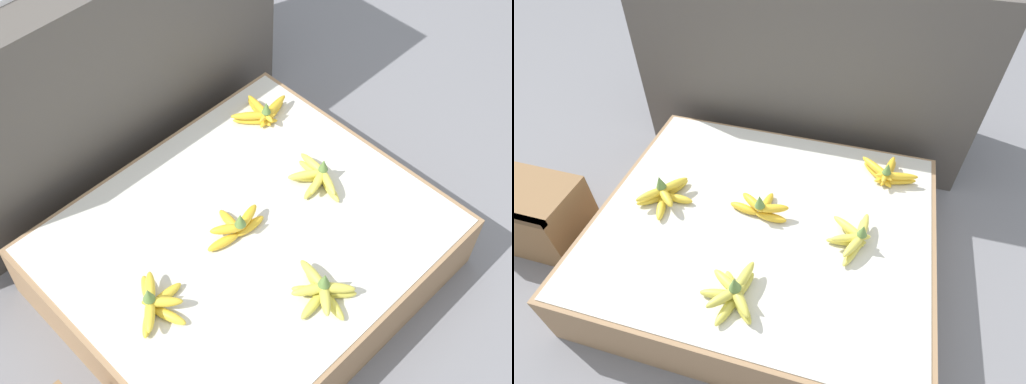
% 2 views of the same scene
% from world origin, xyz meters
% --- Properties ---
extents(ground_plane, '(10.00, 10.00, 0.00)m').
position_xyz_m(ground_plane, '(0.00, 0.00, 0.00)').
color(ground_plane, slate).
extents(display_platform, '(1.17, 0.99, 0.24)m').
position_xyz_m(display_platform, '(0.00, 0.00, 0.12)').
color(display_platform, '#997551').
rests_on(display_platform, ground_plane).
extents(back_vendor_table, '(1.48, 0.54, 0.83)m').
position_xyz_m(back_vendor_table, '(-0.02, 0.85, 0.41)').
color(back_vendor_table, '#4C4742').
rests_on(back_vendor_table, ground_plane).
extents(wooden_crate, '(0.38, 0.25, 0.27)m').
position_xyz_m(wooden_crate, '(-0.89, -0.13, 0.14)').
color(wooden_crate, olive).
rests_on(wooden_crate, ground_plane).
extents(banana_bunch_front_midleft, '(0.19, 0.22, 0.11)m').
position_xyz_m(banana_bunch_front_midleft, '(0.00, -0.32, 0.27)').
color(banana_bunch_front_midleft, gold).
rests_on(banana_bunch_front_midleft, display_platform).
extents(banana_bunch_middle_left, '(0.20, 0.22, 0.11)m').
position_xyz_m(banana_bunch_middle_left, '(-0.37, -0.01, 0.27)').
color(banana_bunch_middle_left, gold).
rests_on(banana_bunch_middle_left, display_platform).
extents(banana_bunch_middle_midleft, '(0.22, 0.13, 0.11)m').
position_xyz_m(banana_bunch_middle_midleft, '(-0.01, 0.03, 0.27)').
color(banana_bunch_middle_midleft, gold).
rests_on(banana_bunch_middle_midleft, display_platform).
extents(banana_bunch_middle_midright, '(0.15, 0.22, 0.10)m').
position_xyz_m(banana_bunch_middle_midright, '(0.31, -0.01, 0.27)').
color(banana_bunch_middle_midright, '#DBCC4C').
rests_on(banana_bunch_middle_midright, display_platform).
extents(banana_bunch_back_midright, '(0.22, 0.17, 0.10)m').
position_xyz_m(banana_bunch_back_midright, '(0.40, 0.32, 0.27)').
color(banana_bunch_back_midright, gold).
rests_on(banana_bunch_back_midright, display_platform).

